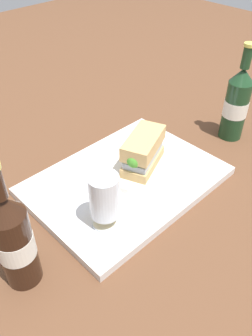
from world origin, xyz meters
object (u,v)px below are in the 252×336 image
Objects in this scene: plate at (143,167)px; second_bottle at (236,103)px; sandwich at (143,152)px; beer_bottle at (14,240)px; beer_glass at (104,199)px.

second_bottle is at bearing 170.64° from plate.
sandwich is 0.32m from second_bottle.
beer_bottle is at bearing 7.14° from plate.
plate is 0.05m from sandwich.
beer_glass is (0.18, 0.07, 0.06)m from plate.
sandwich is 1.16× the size of beer_glass.
second_bottle is at bearing -178.14° from beer_glass.
beer_glass is at bearing 20.39° from plate.
sandwich is 0.36m from beer_bottle.
beer_glass is 0.49m from second_bottle.
beer_glass is at bearing 1.86° from second_bottle.
beer_bottle reaches higher than sandwich.
plate is 0.37m from beer_bottle.
second_bottle is at bearing 148.36° from sandwich.
sandwich is (0.00, 0.00, 0.05)m from plate.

